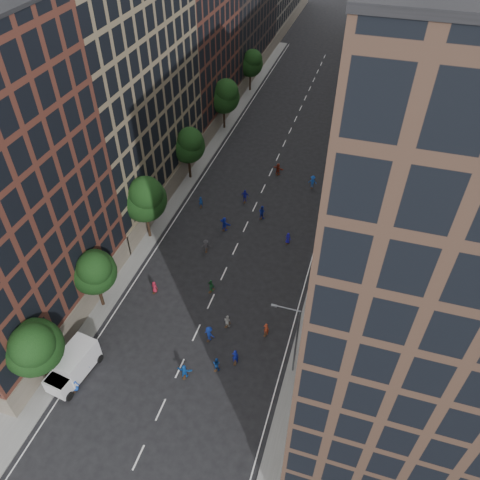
{
  "coord_description": "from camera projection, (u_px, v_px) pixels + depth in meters",
  "views": [
    {
      "loc": [
        13.21,
        -13.78,
        39.86
      ],
      "look_at": [
        0.73,
        26.62,
        2.0
      ],
      "focal_mm": 35.0,
      "sensor_mm": 36.0,
      "label": 1
    }
  ],
  "objects": [
    {
      "name": "ground",
      "position": [
        262.0,
        191.0,
        67.78
      ],
      "size": [
        240.0,
        240.0,
        0.0
      ],
      "primitive_type": "plane",
      "color": "black",
      "rests_on": "ground"
    },
    {
      "name": "sidewalk_left",
      "position": [
        203.0,
        151.0,
        75.7
      ],
      "size": [
        4.0,
        105.0,
        0.15
      ],
      "primitive_type": "cube",
      "color": "slate",
      "rests_on": "ground"
    },
    {
      "name": "sidewalk_right",
      "position": [
        352.0,
        176.0,
        70.43
      ],
      "size": [
        4.0,
        105.0,
        0.15
      ],
      "primitive_type": "cube",
      "color": "slate",
      "rests_on": "ground"
    },
    {
      "name": "bldg_left_b",
      "position": [
        106.0,
        73.0,
        57.05
      ],
      "size": [
        14.0,
        26.0,
        34.0
      ],
      "primitive_type": "cube",
      "color": "#807054",
      "rests_on": "ground"
    },
    {
      "name": "bldg_left_c",
      "position": [
        181.0,
        37.0,
        75.43
      ],
      "size": [
        14.0,
        20.0,
        28.0
      ],
      "primitive_type": "cube",
      "color": "#51281F",
      "rests_on": "ground"
    },
    {
      "name": "bldg_right_a",
      "position": [
        434.0,
        227.0,
        33.8
      ],
      "size": [
        14.0,
        30.0,
        36.0
      ],
      "primitive_type": "cube",
      "color": "#442F24",
      "rests_on": "ground"
    },
    {
      "name": "bldg_right_b",
      "position": [
        430.0,
        86.0,
        55.44
      ],
      "size": [
        14.0,
        28.0,
        33.0
      ],
      "primitive_type": "cube",
      "color": "#635D52",
      "rests_on": "ground"
    },
    {
      "name": "bldg_right_c",
      "position": [
        433.0,
        11.0,
        74.0
      ],
      "size": [
        14.0,
        26.0,
        35.0
      ],
      "primitive_type": "cube",
      "color": "#807054",
      "rests_on": "ground"
    },
    {
      "name": "tree_left_0",
      "position": [
        33.0,
        347.0,
        40.49
      ],
      "size": [
        5.2,
        5.2,
        8.83
      ],
      "color": "black",
      "rests_on": "ground"
    },
    {
      "name": "tree_left_1",
      "position": [
        94.0,
        271.0,
        47.89
      ],
      "size": [
        4.8,
        4.8,
        8.21
      ],
      "color": "black",
      "rests_on": "ground"
    },
    {
      "name": "tree_left_2",
      "position": [
        144.0,
        198.0,
        55.87
      ],
      "size": [
        5.6,
        5.6,
        9.45
      ],
      "color": "black",
      "rests_on": "ground"
    },
    {
      "name": "tree_left_3",
      "position": [
        188.0,
        144.0,
        66.21
      ],
      "size": [
        5.0,
        5.0,
        8.58
      ],
      "color": "black",
      "rests_on": "ground"
    },
    {
      "name": "tree_left_4",
      "position": [
        224.0,
        95.0,
        77.41
      ],
      "size": [
        5.4,
        5.4,
        9.08
      ],
      "color": "black",
      "rests_on": "ground"
    },
    {
      "name": "tree_left_5",
      "position": [
        251.0,
        63.0,
        89.09
      ],
      "size": [
        4.8,
        4.8,
        8.33
      ],
      "color": "black",
      "rests_on": "ground"
    },
    {
      "name": "tree_right_a",
      "position": [
        354.0,
        142.0,
        67.11
      ],
      "size": [
        5.0,
        5.0,
        8.39
      ],
      "color": "black",
      "rests_on": "ground"
    },
    {
      "name": "tree_right_b",
      "position": [
        369.0,
        84.0,
        81.12
      ],
      "size": [
        5.2,
        5.2,
        8.83
      ],
      "color": "black",
      "rests_on": "ground"
    },
    {
      "name": "streetlamp_near",
      "position": [
        294.0,
        338.0,
        42.12
      ],
      "size": [
        2.64,
        0.22,
        9.06
      ],
      "color": "#595B60",
      "rests_on": "ground"
    },
    {
      "name": "streetlamp_far",
      "position": [
        344.0,
        153.0,
        65.61
      ],
      "size": [
        2.64,
        0.22,
        9.06
      ],
      "color": "#595B60",
      "rests_on": "ground"
    },
    {
      "name": "cargo_van",
      "position": [
        73.0,
        365.0,
        44.21
      ],
      "size": [
        3.27,
        5.77,
        2.92
      ],
      "rotation": [
        0.0,
        0.0,
        -0.14
      ],
      "color": "white",
      "rests_on": "ground"
    },
    {
      "name": "skater_0",
      "position": [
        73.0,
        384.0,
        43.39
      ],
      "size": [
        1.01,
        0.74,
        1.92
      ],
      "primitive_type": "imported",
      "rotation": [
        0.0,
        0.0,
        3.28
      ],
      "color": "blue",
      "rests_on": "ground"
    },
    {
      "name": "skater_1",
      "position": [
        235.0,
        357.0,
        45.64
      ],
      "size": [
        0.71,
        0.5,
        1.84
      ],
      "primitive_type": "imported",
      "rotation": [
        0.0,
        0.0,
        3.23
      ],
      "color": "#121C93",
      "rests_on": "ground"
    },
    {
      "name": "skater_2",
      "position": [
        217.0,
        364.0,
        45.16
      ],
      "size": [
        0.87,
        0.73,
        1.59
      ],
      "primitive_type": "imported",
      "rotation": [
        0.0,
        0.0,
        2.97
      ],
      "color": "#123E95",
      "rests_on": "ground"
    },
    {
      "name": "skater_3",
      "position": [
        209.0,
        334.0,
        47.66
      ],
      "size": [
        1.33,
        0.99,
        1.84
      ],
      "primitive_type": "imported",
      "rotation": [
        0.0,
        0.0,
        2.85
      ],
      "color": "#132D9E",
      "rests_on": "ground"
    },
    {
      "name": "skater_4",
      "position": [
        84.0,
        368.0,
        44.67
      ],
      "size": [
        1.2,
        0.84,
        1.9
      ],
      "primitive_type": "imported",
      "rotation": [
        0.0,
        0.0,
        3.52
      ],
      "color": "#13429D",
      "rests_on": "ground"
    },
    {
      "name": "skater_5",
      "position": [
        184.0,
        371.0,
        44.53
      ],
      "size": [
        1.55,
        0.63,
        1.63
      ],
      "primitive_type": "imported",
      "rotation": [
        0.0,
        0.0,
        3.24
      ],
      "color": "blue",
      "rests_on": "ground"
    },
    {
      "name": "skater_6",
      "position": [
        154.0,
        287.0,
        52.68
      ],
      "size": [
        0.78,
        0.56,
        1.5
      ],
      "primitive_type": "imported",
      "rotation": [
        0.0,
        0.0,
        3.03
      ],
      "color": "maroon",
      "rests_on": "ground"
    },
    {
      "name": "skater_7",
      "position": [
        266.0,
        329.0,
        48.24
      ],
      "size": [
        0.65,
        0.49,
        1.62
      ],
      "primitive_type": "imported",
      "rotation": [
        0.0,
        0.0,
        2.96
      ],
      "color": "#A7361B",
      "rests_on": "ground"
    },
    {
      "name": "skater_8",
      "position": [
        227.0,
        321.0,
        49.12
      ],
      "size": [
        0.87,
        0.76,
        1.5
      ],
      "primitive_type": "imported",
      "rotation": [
        0.0,
        0.0,
        2.83
      ],
      "color": "silver",
      "rests_on": "ground"
    },
    {
      "name": "skater_9",
      "position": [
        206.0,
        246.0,
        57.71
      ],
      "size": [
        1.21,
        0.89,
        1.68
      ],
      "primitive_type": "imported",
      "rotation": [
        0.0,
        0.0,
        3.41
      ],
      "color": "#37363B",
      "rests_on": "ground"
    },
    {
      "name": "skater_10",
      "position": [
        211.0,
        286.0,
        52.67
      ],
      "size": [
        1.08,
        0.77,
        1.7
      ],
      "primitive_type": "imported",
      "rotation": [
        0.0,
        0.0,
        2.74
      ],
      "color": "#1C5D2C",
      "rests_on": "ground"
    },
    {
      "name": "skater_11",
      "position": [
        224.0,
        224.0,
        60.64
      ],
      "size": [
        1.85,
        1.24,
        1.91
      ],
      "primitive_type": "imported",
      "rotation": [
        0.0,
        0.0,
        2.72
      ],
      "color": "#1525B1",
      "rests_on": "ground"
    },
    {
      "name": "skater_12",
      "position": [
        288.0,
        238.0,
        58.85
      ],
      "size": [
        0.83,
        0.64,
        1.52
      ],
      "primitive_type": "imported",
      "rotation": [
        0.0,
        0.0,
        2.91
      ],
      "color": "#181292",
      "rests_on": "ground"
    },
    {
      "name": "skater_13",
      "position": [
        201.0,
        202.0,
        64.41
      ],
      "size": [
        0.65,
        0.5,
        1.61
      ],
      "primitive_type": "imported",
      "rotation": [
        0.0,
        0.0,
        3.35
      ],
      "color": "navy",
      "rests_on": "ground"
    },
    {
      "name": "skater_14",
      "position": [
        262.0,
        212.0,
        62.47
      ],
      "size": [
        1.14,
        1.04,
        1.92
      ],
      "primitive_type": "imported",
      "rotation": [
        0.0,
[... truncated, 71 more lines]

